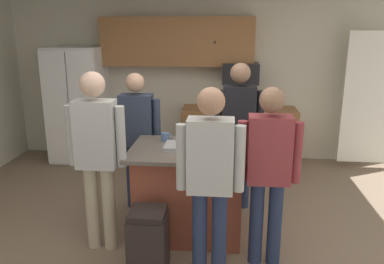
% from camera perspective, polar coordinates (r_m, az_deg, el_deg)
% --- Properties ---
extents(floor, '(7.04, 7.04, 0.00)m').
position_cam_1_polar(floor, '(4.28, -1.07, -15.37)').
color(floor, '#7F6B56').
rests_on(floor, ground).
extents(back_wall, '(6.40, 0.10, 2.60)m').
position_cam_1_polar(back_wall, '(6.53, 1.64, 7.60)').
color(back_wall, beige).
rests_on(back_wall, ground).
extents(french_door_window_panel, '(0.90, 0.06, 2.00)m').
position_cam_1_polar(french_door_window_panel, '(6.53, 24.87, 4.38)').
color(french_door_window_panel, white).
rests_on(french_door_window_panel, ground).
extents(cabinet_run_upper, '(2.40, 0.38, 0.75)m').
position_cam_1_polar(cabinet_run_upper, '(6.31, -2.16, 13.02)').
color(cabinet_run_upper, '#936038').
extents(cabinet_run_lower, '(1.80, 0.63, 0.90)m').
position_cam_1_polar(cabinet_run_lower, '(6.38, 6.78, -0.50)').
color(cabinet_run_lower, '#936038').
rests_on(cabinet_run_lower, ground).
extents(refrigerator, '(0.86, 0.76, 1.85)m').
position_cam_1_polar(refrigerator, '(6.63, -16.21, 3.80)').
color(refrigerator, white).
rests_on(refrigerator, ground).
extents(microwave_over_range, '(0.56, 0.40, 0.32)m').
position_cam_1_polar(microwave_over_range, '(6.20, 7.07, 8.47)').
color(microwave_over_range, black).
extents(kitchen_island, '(1.22, 0.90, 0.96)m').
position_cam_1_polar(kitchen_island, '(4.21, -0.39, -8.53)').
color(kitchen_island, brown).
rests_on(kitchen_island, ground).
extents(person_host_foreground, '(0.57, 0.23, 1.72)m').
position_cam_1_polar(person_host_foreground, '(3.28, 2.65, -6.02)').
color(person_host_foreground, '#232D4C').
rests_on(person_host_foreground, ground).
extents(person_elder_center, '(0.57, 0.23, 1.78)m').
position_cam_1_polar(person_elder_center, '(3.84, -13.67, -2.53)').
color(person_elder_center, tan).
rests_on(person_elder_center, ground).
extents(person_guest_left, '(0.57, 0.23, 1.77)m').
position_cam_1_polar(person_guest_left, '(4.65, 6.81, 0.85)').
color(person_guest_left, '#232D4C').
rests_on(person_guest_left, ground).
extents(person_guest_right, '(0.57, 0.22, 1.66)m').
position_cam_1_polar(person_guest_right, '(4.68, -8.01, -0.06)').
color(person_guest_right, '#232D4C').
rests_on(person_guest_right, ground).
extents(person_guest_by_door, '(0.57, 0.22, 1.68)m').
position_cam_1_polar(person_guest_by_door, '(3.57, 11.07, -4.89)').
color(person_guest_by_door, '#232D4C').
rests_on(person_guest_by_door, ground).
extents(glass_pilsner, '(0.06, 0.06, 0.17)m').
position_cam_1_polar(glass_pilsner, '(3.81, -0.48, -2.18)').
color(glass_pilsner, black).
rests_on(glass_pilsner, kitchen_island).
extents(tumbler_amber, '(0.06, 0.06, 0.13)m').
position_cam_1_polar(tumbler_amber, '(3.75, 4.52, -2.78)').
color(tumbler_amber, black).
rests_on(tumbler_amber, kitchen_island).
extents(mug_blue_stoneware, '(0.13, 0.09, 0.09)m').
position_cam_1_polar(mug_blue_stoneware, '(4.28, -3.93, -0.72)').
color(mug_blue_stoneware, '#4C6B99').
rests_on(mug_blue_stoneware, kitchen_island).
extents(serving_tray, '(0.44, 0.30, 0.04)m').
position_cam_1_polar(serving_tray, '(4.03, -0.89, -2.12)').
color(serving_tray, '#B7B7BC').
rests_on(serving_tray, kitchen_island).
extents(trash_bin, '(0.34, 0.34, 0.61)m').
position_cam_1_polar(trash_bin, '(3.69, -6.35, -15.52)').
color(trash_bin, black).
rests_on(trash_bin, ground).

